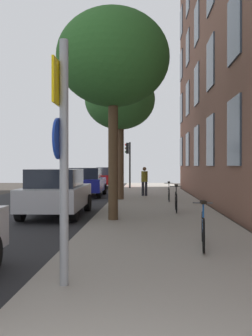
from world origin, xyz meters
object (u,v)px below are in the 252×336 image
bicycle_2 (169,193)px  pedestrian_0 (144,179)px  tree_near (113,59)px  traffic_light (128,156)px  sign_post (62,147)px  car_2 (87,182)px  tree_far (120,101)px  bicycle_1 (176,201)px  bicycle_0 (203,229)px  car_3 (109,177)px  car_1 (57,192)px

bicycle_2 → pedestrian_0: (-1.12, 3.01, 0.54)m
tree_near → bicycle_2: 7.73m
traffic_light → bicycle_2: bearing=-77.3°
sign_post → car_2: sign_post is taller
tree_far → bicycle_1: bearing=-64.5°
tree_near → tree_far: 6.90m
bicycle_0 → tree_near: bearing=119.6°
tree_far → bicycle_1: size_ratio=3.84×
car_3 → traffic_light: bearing=-50.0°
car_1 → sign_post: bearing=-76.0°
bicycle_1 → bicycle_2: (-0.00, 3.90, -0.03)m
traffic_light → car_2: 6.87m
car_2 → car_1: bearing=-88.1°
car_1 → car_3: bearing=89.4°
car_2 → pedestrian_0: bearing=-15.4°
tree_far → car_2: (-2.10, 2.97, -4.09)m
bicycle_1 → bicycle_2: 3.90m
bicycle_0 → car_2: 14.31m
bicycle_1 → car_2: size_ratio=0.38×
sign_post → tree_near: 6.84m
tree_far → pedestrian_0: tree_far is taller
sign_post → tree_near: tree_near is taller
bicycle_1 → car_3: (-3.99, 16.16, 0.34)m
car_2 → car_3: size_ratio=1.04×
traffic_light → car_1: 14.87m
traffic_light → car_3: bearing=130.0°
tree_near → car_3: bearing=96.0°
bicycle_1 → car_3: car_3 is taller
sign_post → car_2: bearing=97.8°
pedestrian_0 → traffic_light: bearing=99.3°
bicycle_0 → car_1: car_1 is taller
car_1 → pedestrian_0: bearing=67.8°
bicycle_0 → pedestrian_0: bearing=95.3°
bicycle_2 → traffic_light: bearing=102.7°
tree_far → bicycle_0: (2.37, -10.62, -4.44)m
car_1 → car_2: same height
traffic_light → bicycle_1: size_ratio=2.05×
pedestrian_0 → car_3: pedestrian_0 is taller
tree_near → bicycle_0: size_ratio=3.76×
sign_post → tree_near: (0.17, 6.16, 2.96)m
sign_post → car_3: sign_post is taller
bicycle_1 → car_3: bearing=103.9°
traffic_light → bicycle_0: traffic_light is taller
sign_post → car_3: bearing=94.1°
tree_near → car_1: size_ratio=1.46×
car_2 → car_3: bearing=87.0°
car_3 → bicycle_0: bearing=-79.6°
bicycle_2 → car_3: bearing=108.0°
tree_near → pedestrian_0: bearing=84.0°
tree_near → car_2: bearing=103.4°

